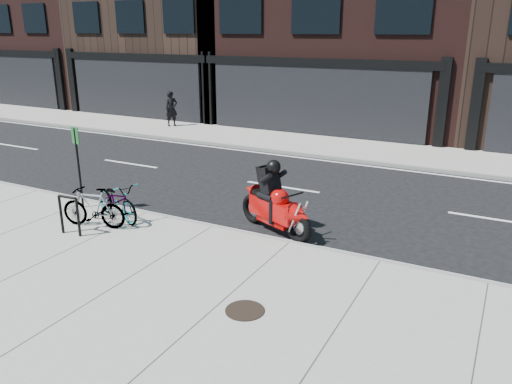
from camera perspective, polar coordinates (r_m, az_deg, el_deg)
The scene contains 11 objects.
ground at distance 13.53m, azimuth -0.52°, elevation -1.68°, with size 120.00×120.00×0.00m, color black.
sidewalk_near at distance 9.76m, azimuth -14.73°, elevation -10.05°, with size 60.00×6.00×0.13m, color gray.
sidewalk_far at distance 20.41m, azimuth 9.83°, elevation 5.02°, with size 60.00×3.50×0.13m, color gray.
building_midwest at distance 31.44m, azimuth -7.86°, elevation 20.47°, with size 10.00×10.00×12.00m, color black.
bike_rack at distance 11.95m, azimuth -20.58°, elevation -2.15°, with size 0.55×0.10×0.93m.
bicycle_front at distance 12.64m, azimuth -15.58°, elevation -0.91°, with size 0.63×1.80×0.95m, color gray.
bicycle_rear at distance 12.25m, azimuth -18.11°, elevation -1.69°, with size 0.46×1.61×0.97m, color gray.
motorcycle at distance 11.54m, azimuth 2.50°, elevation -1.46°, with size 2.23×1.27×1.76m.
pedestrian at distance 24.65m, azimuth -9.64°, elevation 9.37°, with size 0.61×0.40×1.67m, color black.
manhole_cover at distance 8.49m, azimuth -1.28°, elevation -13.37°, with size 0.66×0.66×0.01m, color black.
sign_post at distance 13.53m, azimuth -19.68°, elevation 3.44°, with size 0.29×0.07×2.12m.
Camera 1 is at (6.02, -11.23, 4.55)m, focal length 35.00 mm.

